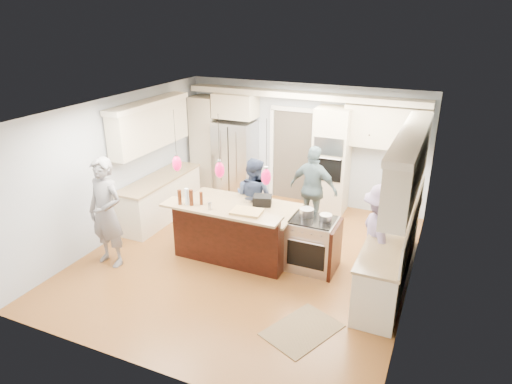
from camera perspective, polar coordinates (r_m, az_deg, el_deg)
ground_plane at (r=8.32m, az=-0.99°, el=-8.20°), size 6.00×6.00×0.00m
room_shell at (r=7.58m, az=-1.07°, el=3.80°), size 5.54×6.04×2.72m
refrigerator at (r=10.76m, az=-2.61°, el=4.14°), size 0.90×0.70×1.80m
oven_column at (r=9.95m, az=9.42°, el=3.89°), size 0.72×0.69×2.30m
back_upper_cabinets at (r=10.34m, az=1.65°, el=7.85°), size 5.30×0.61×2.54m
right_counter_run at (r=7.53m, az=17.15°, el=-3.60°), size 0.64×3.10×2.51m
left_cabinets at (r=9.67m, az=-12.27°, el=2.56°), size 0.64×2.30×2.51m
kitchen_island at (r=8.24m, az=-2.36°, el=-4.68°), size 2.10×1.46×1.12m
island_range at (r=7.87m, az=7.20°, el=-6.47°), size 0.82×0.71×0.92m
pendant_lights at (r=7.26m, az=-4.56°, el=2.79°), size 1.75×0.15×1.03m
person_bar_end at (r=8.14m, az=-18.23°, el=-2.47°), size 0.74×0.53×1.93m
person_far_left at (r=8.76m, az=-0.31°, el=-0.76°), size 0.87×0.73×1.60m
person_far_right at (r=9.08m, az=7.19°, el=0.38°), size 1.08×0.60×1.74m
person_range_side at (r=7.45m, az=15.29°, el=-5.37°), size 1.08×1.27×1.71m
floor_rug at (r=6.68m, az=5.80°, el=-16.78°), size 1.08×1.25×0.01m
water_bottle at (r=7.70m, az=-8.65°, el=-0.55°), size 0.09×0.09×0.29m
beer_bottle_a at (r=7.65m, az=-8.11°, el=-0.71°), size 0.08×0.08×0.28m
beer_bottle_b at (r=7.72m, az=-9.53°, el=-0.65°), size 0.08×0.08×0.26m
beer_bottle_c at (r=7.67m, az=-6.87°, el=-0.80°), size 0.06×0.06×0.22m
drink_can at (r=7.48m, az=-5.79°, el=-1.77°), size 0.09×0.09×0.12m
cutting_board at (r=7.35m, az=-1.16°, el=-2.47°), size 0.52×0.39×0.04m
pot_large at (r=7.73m, az=6.34°, el=-2.56°), size 0.24×0.24×0.14m
pot_small at (r=7.63m, az=8.70°, el=-3.16°), size 0.21×0.21×0.11m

